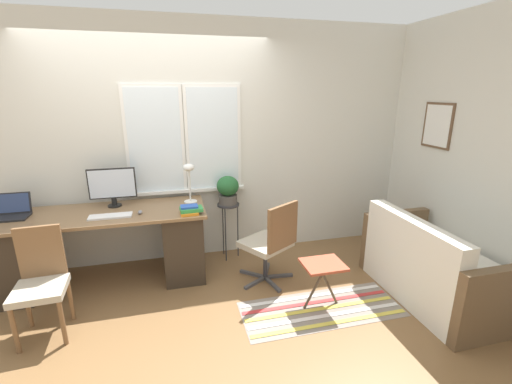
{
  "coord_description": "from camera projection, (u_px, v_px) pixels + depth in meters",
  "views": [
    {
      "loc": [
        0.13,
        -3.13,
        1.95
      ],
      "look_at": [
        0.97,
        0.18,
        0.93
      ],
      "focal_mm": 24.0,
      "sensor_mm": 36.0,
      "label": 1
    }
  ],
  "objects": [
    {
      "name": "laptop",
      "position": [
        10.0,
        212.0,
        3.27
      ],
      "size": [
        0.33,
        0.25,
        0.22
      ],
      "color": "black",
      "rests_on": "desk"
    },
    {
      "name": "potted_plant",
      "position": [
        228.0,
        189.0,
        3.92
      ],
      "size": [
        0.25,
        0.25,
        0.33
      ],
      "color": "#514C47",
      "rests_on": "plant_stand"
    },
    {
      "name": "ground_plane",
      "position": [
        167.0,
        292.0,
        3.43
      ],
      "size": [
        14.0,
        14.0,
        0.0
      ],
      "primitive_type": "plane",
      "color": "brown"
    },
    {
      "name": "book_stack",
      "position": [
        190.0,
        210.0,
        3.38
      ],
      "size": [
        0.23,
        0.18,
        0.08
      ],
      "color": "orange",
      "rests_on": "desk"
    },
    {
      "name": "office_chair_swivel",
      "position": [
        271.0,
        242.0,
        3.5
      ],
      "size": [
        0.61,
        0.62,
        0.89
      ],
      "rotation": [
        0.0,
        0.0,
        3.69
      ],
      "color": "#47474C",
      "rests_on": "ground_plane"
    },
    {
      "name": "floor_rug_striped",
      "position": [
        321.0,
        309.0,
        3.16
      ],
      "size": [
        1.48,
        0.58,
        0.01
      ],
      "color": "gray",
      "rests_on": "ground_plane"
    },
    {
      "name": "wall_right_with_picture",
      "position": [
        440.0,
        147.0,
        3.75
      ],
      "size": [
        0.08,
        9.0,
        2.7
      ],
      "color": "silver",
      "rests_on": "ground_plane"
    },
    {
      "name": "plant_stand",
      "position": [
        228.0,
        211.0,
        4.0
      ],
      "size": [
        0.26,
        0.26,
        0.68
      ],
      "color": "#333338",
      "rests_on": "ground_plane"
    },
    {
      "name": "mouse",
      "position": [
        140.0,
        212.0,
        3.38
      ],
      "size": [
        0.04,
        0.07,
        0.03
      ],
      "color": "slate",
      "rests_on": "desk"
    },
    {
      "name": "wall_back_with_window",
      "position": [
        158.0,
        146.0,
        3.8
      ],
      "size": [
        9.0,
        0.12,
        2.7
      ],
      "color": "silver",
      "rests_on": "ground_plane"
    },
    {
      "name": "couch_loveseat",
      "position": [
        432.0,
        269.0,
        3.29
      ],
      "size": [
        0.78,
        1.4,
        0.83
      ],
      "rotation": [
        0.0,
        0.0,
        1.57
      ],
      "color": "white",
      "rests_on": "ground_plane"
    },
    {
      "name": "monitor",
      "position": [
        112.0,
        186.0,
        3.54
      ],
      "size": [
        0.47,
        0.14,
        0.41
      ],
      "color": "black",
      "rests_on": "desk"
    },
    {
      "name": "desk_chair_wooden",
      "position": [
        41.0,
        281.0,
        2.76
      ],
      "size": [
        0.4,
        0.41,
        0.89
      ],
      "rotation": [
        0.0,
        0.0,
        0.06
      ],
      "color": "brown",
      "rests_on": "ground_plane"
    },
    {
      "name": "keyboard",
      "position": [
        110.0,
        216.0,
        3.29
      ],
      "size": [
        0.4,
        0.14,
        0.02
      ],
      "color": "silver",
      "rests_on": "desk"
    },
    {
      "name": "folding_stool",
      "position": [
        323.0,
        268.0,
        3.11
      ],
      "size": [
        0.37,
        0.31,
        0.45
      ],
      "color": "#B24C33",
      "rests_on": "ground_plane"
    },
    {
      "name": "desk",
      "position": [
        103.0,
        246.0,
        3.51
      ],
      "size": [
        2.08,
        0.73,
        0.77
      ],
      "color": "brown",
      "rests_on": "ground_plane"
    },
    {
      "name": "desk_lamp",
      "position": [
        189.0,
        174.0,
        3.65
      ],
      "size": [
        0.14,
        0.14,
        0.43
      ],
      "color": "white",
      "rests_on": "desk"
    }
  ]
}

